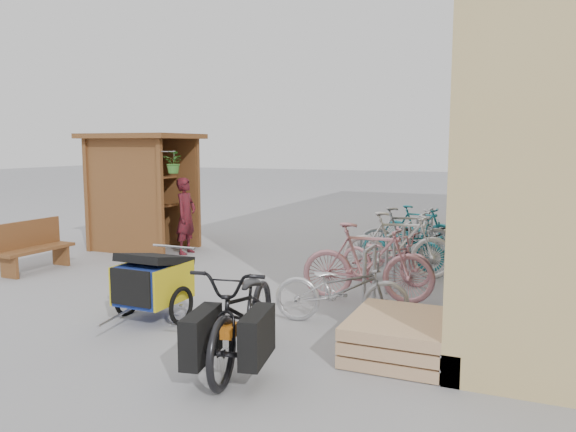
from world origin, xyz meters
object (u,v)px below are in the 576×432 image
at_px(bike_2, 386,257).
at_px(bike_4, 402,246).
at_px(person_kiosk, 186,216).
at_px(bike_0, 341,289).
at_px(bike_5, 406,236).
at_px(cargo_bike, 244,313).
at_px(bike_7, 418,229).
at_px(bike_3, 398,245).
at_px(kiosk, 139,175).
at_px(shopping_carts, 472,213).
at_px(bike_1, 368,263).
at_px(bike_6, 433,235).
at_px(child_trailer, 153,280).
at_px(bench, 33,246).
at_px(pallet_stack, 400,336).

distance_m(bike_2, bike_4, 1.10).
relative_size(person_kiosk, bike_2, 0.99).
relative_size(bike_0, bike_5, 0.94).
bearing_deg(cargo_bike, bike_7, 75.12).
relative_size(bike_3, bike_5, 1.04).
distance_m(kiosk, shopping_carts, 7.38).
bearing_deg(bike_4, bike_2, -170.97).
distance_m(kiosk, bike_7, 5.87).
xyz_separation_m(kiosk, bike_1, (5.43, -2.01, -1.00)).
relative_size(bike_2, bike_6, 0.95).
xyz_separation_m(kiosk, bike_0, (5.39, -3.06, -1.12)).
bearing_deg(bike_6, cargo_bike, 168.45).
xyz_separation_m(bike_4, bike_6, (0.35, 1.25, 0.03)).
xyz_separation_m(cargo_bike, bike_1, (0.52, 2.68, 0.03)).
bearing_deg(bike_3, child_trailer, 132.84).
xyz_separation_m(bike_1, bike_2, (-0.03, 1.19, -0.14)).
distance_m(child_trailer, bike_1, 2.90).
bearing_deg(bike_3, bench, 96.14).
distance_m(bike_0, bike_3, 2.63).
relative_size(cargo_bike, bike_1, 1.14).
bearing_deg(bike_6, bike_1, 170.80).
height_order(pallet_stack, bench, bench).
distance_m(bench, bike_0, 5.81).
xyz_separation_m(cargo_bike, bike_0, (0.48, 1.63, -0.09)).
xyz_separation_m(pallet_stack, child_trailer, (-3.11, 0.04, 0.28)).
height_order(kiosk, bike_5, kiosk).
distance_m(kiosk, cargo_bike, 6.87).
height_order(shopping_carts, person_kiosk, person_kiosk).
relative_size(bench, shopping_carts, 0.66).
bearing_deg(bike_1, child_trailer, 120.69).
bearing_deg(bike_6, bike_4, 160.64).
bearing_deg(bike_5, bike_1, 161.41).
relative_size(kiosk, bike_5, 1.43).
bearing_deg(shopping_carts, bike_6, -102.51).
distance_m(bike_0, bike_5, 3.75).
height_order(shopping_carts, bike_2, shopping_carts).
bearing_deg(person_kiosk, bike_7, -67.46).
bearing_deg(cargo_bike, shopping_carts, 70.06).
bearing_deg(bike_7, shopping_carts, -18.23).
height_order(bike_6, bike_7, bike_7).
bearing_deg(bike_4, kiosk, 103.25).
relative_size(kiosk, bike_0, 1.52).
bearing_deg(bench, bike_1, 5.40).
bearing_deg(cargo_bike, bike_0, 62.82).
distance_m(kiosk, bike_1, 5.87).
xyz_separation_m(pallet_stack, bike_4, (-0.85, 4.15, 0.20)).
relative_size(person_kiosk, bike_1, 0.83).
bearing_deg(bike_7, cargo_bike, -175.26).
relative_size(person_kiosk, bike_0, 0.93).
relative_size(person_kiosk, bike_3, 0.85).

